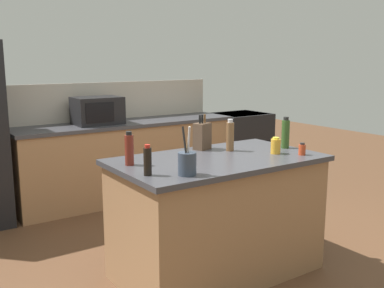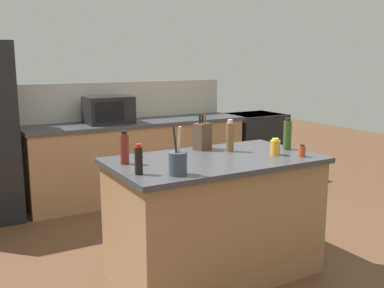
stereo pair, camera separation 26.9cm
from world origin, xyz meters
name	(u,v)px [view 1 (the left image)]	position (x,y,z in m)	size (l,w,h in m)	color
ground_plane	(216,272)	(0.00, 0.00, 0.00)	(14.00, 14.00, 0.00)	brown
back_counter_run	(128,160)	(0.30, 2.20, 0.47)	(2.71, 0.66, 0.94)	#936B47
wall_backsplash	(115,100)	(0.30, 2.52, 1.17)	(2.67, 0.03, 0.46)	#B2A899
kitchen_island	(217,216)	(0.00, 0.00, 0.47)	(1.60, 0.91, 0.94)	#936B47
range_oven	(240,145)	(2.08, 2.20, 0.47)	(0.76, 0.65, 0.92)	black
microwave	(97,111)	(-0.06, 2.20, 1.10)	(0.53, 0.39, 0.31)	black
knife_block	(202,136)	(0.09, 0.33, 1.05)	(0.15, 0.13, 0.29)	#4C3828
utensil_crock	(187,163)	(-0.48, -0.31, 1.02)	(0.12, 0.12, 0.32)	#333D4C
vinegar_bottle	(129,149)	(-0.67, 0.15, 1.05)	(0.06, 0.06, 0.24)	maroon
honey_jar	(276,146)	(0.47, -0.14, 1.00)	(0.08, 0.08, 0.13)	gold
soy_sauce_bottle	(148,161)	(-0.70, -0.17, 1.04)	(0.05, 0.05, 0.20)	black
pepper_grinder	(230,136)	(0.24, 0.15, 1.06)	(0.06, 0.06, 0.26)	brown
olive_oil_bottle	(286,133)	(0.70, -0.02, 1.06)	(0.07, 0.07, 0.26)	#2D4C1E
spice_jar_paprika	(302,149)	(0.61, -0.30, 0.98)	(0.06, 0.06, 0.10)	#B73D1E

